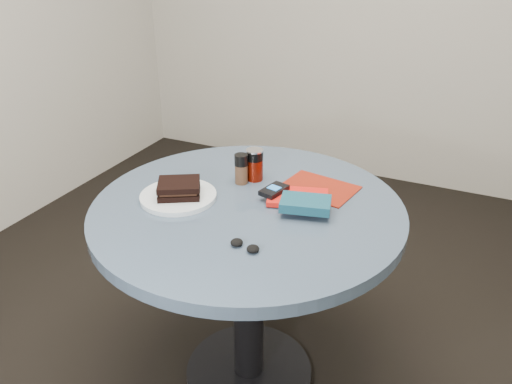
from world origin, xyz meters
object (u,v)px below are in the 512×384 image
at_px(plate, 178,196).
at_px(sandwich, 179,188).
at_px(table, 248,247).
at_px(novel, 306,204).
at_px(mp3_player, 274,190).
at_px(red_book, 298,197).
at_px(pepper_grinder, 241,169).
at_px(magazine, 319,188).
at_px(headphones, 245,246).
at_px(soda_can, 255,165).

relative_size(plate, sandwich, 1.45).
distance_m(table, novel, 0.27).
height_order(table, mp3_player, mp3_player).
bearing_deg(red_book, pepper_grinder, 153.03).
bearing_deg(magazine, mp3_player, -121.52).
bearing_deg(sandwich, pepper_grinder, 55.90).
height_order(pepper_grinder, novel, pepper_grinder).
bearing_deg(mp3_player, pepper_grinder, 159.33).
xyz_separation_m(magazine, headphones, (-0.07, -0.43, 0.01)).
height_order(sandwich, mp3_player, sandwich).
bearing_deg(pepper_grinder, red_book, -10.54).
bearing_deg(pepper_grinder, plate, -125.59).
height_order(novel, mp3_player, novel).
relative_size(sandwich, pepper_grinder, 1.61).
bearing_deg(mp3_player, plate, -154.43).
xyz_separation_m(plate, magazine, (0.39, 0.26, -0.01)).
relative_size(soda_can, magazine, 0.47).
xyz_separation_m(red_book, novel, (0.05, -0.07, 0.02)).
height_order(sandwich, pepper_grinder, pepper_grinder).
bearing_deg(sandwich, headphones, -28.37).
height_order(sandwich, headphones, sandwich).
distance_m(red_book, mp3_player, 0.08).
xyz_separation_m(table, magazine, (0.17, 0.20, 0.17)).
bearing_deg(plate, soda_can, 54.91).
relative_size(table, plate, 4.03).
xyz_separation_m(red_book, mp3_player, (-0.08, -0.01, 0.02)).
bearing_deg(mp3_player, novel, -23.71).
bearing_deg(red_book, novel, -70.87).
xyz_separation_m(plate, novel, (0.41, 0.08, 0.03)).
bearing_deg(mp3_player, sandwich, -153.68).
distance_m(plate, sandwich, 0.03).
distance_m(table, soda_can, 0.29).
bearing_deg(headphones, table, 113.94).
bearing_deg(soda_can, novel, -32.67).
bearing_deg(red_book, mp3_player, 173.27).
distance_m(plate, pepper_grinder, 0.24).
height_order(pepper_grinder, red_book, pepper_grinder).
xyz_separation_m(soda_can, novel, (0.24, -0.16, -0.02)).
bearing_deg(pepper_grinder, table, -56.65).
distance_m(plate, novel, 0.42).
relative_size(sandwich, mp3_player, 1.57).
distance_m(soda_can, novel, 0.29).
bearing_deg(plate, novel, 10.88).
bearing_deg(headphones, plate, 151.90).
bearing_deg(red_book, table, -163.83).
bearing_deg(plate, pepper_grinder, 54.41).
relative_size(plate, pepper_grinder, 2.34).
distance_m(sandwich, magazine, 0.47).
bearing_deg(plate, table, 15.07).
xyz_separation_m(soda_can, red_book, (0.19, -0.09, -0.04)).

